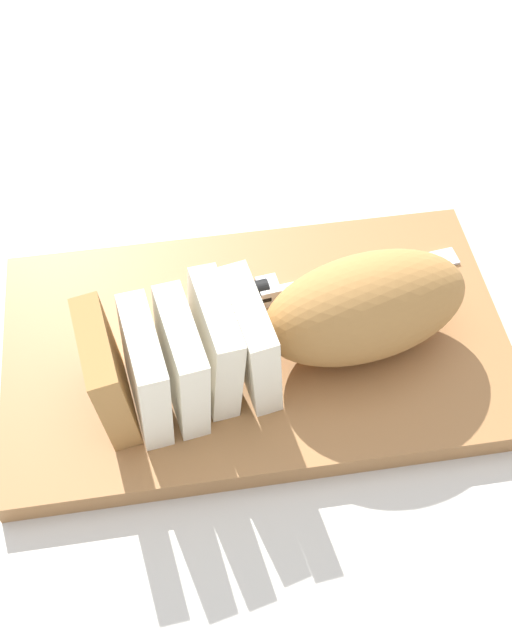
% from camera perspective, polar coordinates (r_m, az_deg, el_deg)
% --- Properties ---
extents(ground_plane, '(3.00, 3.00, 0.00)m').
position_cam_1_polar(ground_plane, '(0.73, -0.00, -2.50)').
color(ground_plane, beige).
extents(cutting_board, '(0.47, 0.28, 0.02)m').
position_cam_1_polar(cutting_board, '(0.72, -0.00, -1.97)').
color(cutting_board, '#9E6B3D').
rests_on(cutting_board, ground_plane).
extents(bread_loaf, '(0.35, 0.14, 0.10)m').
position_cam_1_polar(bread_loaf, '(0.66, 2.97, -0.50)').
color(bread_loaf, '#A8753D').
rests_on(bread_loaf, cutting_board).
extents(bread_knife, '(0.26, 0.05, 0.02)m').
position_cam_1_polar(bread_knife, '(0.74, 1.19, 2.16)').
color(bread_knife, silver).
rests_on(bread_knife, cutting_board).
extents(crumb_near_knife, '(0.00, 0.00, 0.00)m').
position_cam_1_polar(crumb_near_knife, '(0.70, 0.07, -2.70)').
color(crumb_near_knife, tan).
rests_on(crumb_near_knife, cutting_board).
extents(crumb_near_loaf, '(0.00, 0.00, 0.00)m').
position_cam_1_polar(crumb_near_loaf, '(0.68, -2.56, -5.79)').
color(crumb_near_loaf, tan).
rests_on(crumb_near_loaf, cutting_board).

